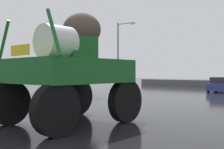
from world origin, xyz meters
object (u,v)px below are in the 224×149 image
oversize_sprayer (68,73)px  sedan_ahead (220,85)px  traffic_signal_near_left (73,63)px  bare_tree_left (82,30)px  streetlight_far_left (119,52)px

oversize_sprayer → sedan_ahead: size_ratio=1.26×
sedan_ahead → traffic_signal_near_left: traffic_signal_near_left is taller
traffic_signal_near_left → sedan_ahead: bearing=73.2°
oversize_sprayer → traffic_signal_near_left: oversize_sprayer is taller
sedan_ahead → traffic_signal_near_left: 16.97m
sedan_ahead → bare_tree_left: (-9.35, -10.96, 5.35)m
traffic_signal_near_left → bare_tree_left: (-4.48, 5.17, 3.34)m
oversize_sprayer → traffic_signal_near_left: size_ratio=1.42×
sedan_ahead → bare_tree_left: bearing=135.5°
oversize_sprayer → streetlight_far_left: bearing=33.9°
traffic_signal_near_left → bare_tree_left: bare_tree_left is taller
oversize_sprayer → bare_tree_left: (-10.87, 11.26, 4.07)m
oversize_sprayer → bare_tree_left: bare_tree_left is taller
traffic_signal_near_left → streetlight_far_left: bearing=110.4°
oversize_sprayer → sedan_ahead: oversize_sprayer is taller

